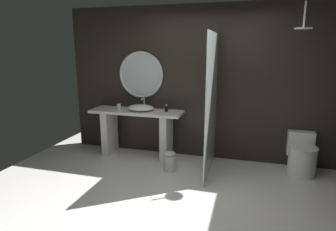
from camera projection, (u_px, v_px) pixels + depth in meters
The scene contains 11 objects.
ground_plane at pixel (171, 210), 3.43m from camera, with size 5.76×5.76×0.00m, color silver.
back_wall_panel at pixel (201, 84), 4.91m from camera, with size 4.80×0.10×2.60m, color black.
vanity_counter at pixel (137, 128), 5.07m from camera, with size 1.62×0.52×0.83m.
vessel_sink at pixel (141, 108), 4.96m from camera, with size 0.46×0.38×0.20m.
tumbler_cup at pixel (119, 107), 5.05m from camera, with size 0.07×0.07×0.11m, color silver.
soap_dispenser at pixel (166, 108), 4.88m from camera, with size 0.06×0.06×0.13m.
round_wall_mirror at pixel (141, 75), 5.09m from camera, with size 0.83×0.04×0.83m.
shower_glass_panel at pixel (211, 105), 4.31m from camera, with size 0.02×1.15×2.12m, color silver.
rain_shower_head at pixel (303, 26), 3.85m from camera, with size 0.23×0.23×0.36m.
toilet at pixel (302, 156), 4.39m from camera, with size 0.42×0.59×0.61m.
waste_bin at pixel (170, 161), 4.51m from camera, with size 0.20×0.20×0.31m.
Camera 1 is at (0.81, -2.97, 1.88)m, focal length 30.64 mm.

